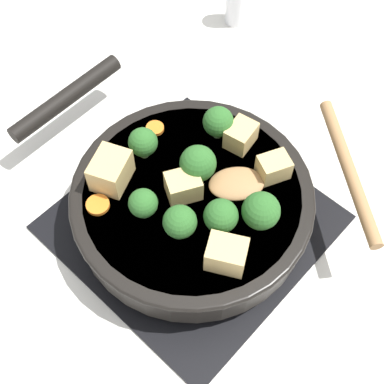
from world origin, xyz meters
TOP-DOWN VIEW (x-y plane):
  - ground_plane at (0.00, 0.00)m, footprint 2.40×2.40m
  - front_burner_grate at (0.00, 0.00)m, footprint 0.31×0.31m
  - skillet_pan at (0.00, -0.00)m, footprint 0.30×0.40m
  - wooden_spoon at (-0.10, 0.08)m, footprint 0.22×0.22m
  - tofu_cube_center_large at (-0.09, 0.05)m, footprint 0.05×0.04m
  - tofu_cube_near_handle at (0.04, 0.09)m, footprint 0.05×0.05m
  - tofu_cube_east_chunk at (-0.10, -0.01)m, footprint 0.04×0.04m
  - tofu_cube_west_chunk at (0.01, -0.01)m, footprint 0.05×0.05m
  - tofu_cube_back_piece at (0.05, -0.08)m, footprint 0.06×0.06m
  - broccoli_floret_near_spoon at (0.05, 0.03)m, footprint 0.04×0.04m
  - broccoli_floret_center_top at (-0.09, -0.04)m, footprint 0.04×0.04m
  - broccoli_floret_east_rim at (-0.00, -0.08)m, footprint 0.04×0.04m
  - broccoli_floret_west_rim at (0.06, -0.02)m, footprint 0.03×0.03m
  - broccoli_floret_north_edge at (0.01, 0.06)m, footprint 0.04×0.04m
  - broccoli_floret_south_cluster at (-0.02, 0.09)m, footprint 0.04×0.04m
  - broccoli_floret_mid_floret at (-0.02, -0.01)m, footprint 0.04×0.04m
  - carrot_slice_orange_thin at (0.09, -0.07)m, footprint 0.03×0.03m
  - carrot_slice_near_center at (-0.04, -0.10)m, footprint 0.02×0.02m
  - salt_shaker at (-0.34, -0.22)m, footprint 0.04×0.04m

SIDE VIEW (x-z plane):
  - ground_plane at x=0.00m, z-range 0.00..0.00m
  - front_burner_grate at x=0.00m, z-range 0.00..0.03m
  - salt_shaker at x=-0.34m, z-range 0.00..0.09m
  - skillet_pan at x=0.00m, z-range 0.03..0.08m
  - carrot_slice_orange_thin at x=0.09m, z-range 0.08..0.08m
  - carrot_slice_near_center at x=-0.04m, z-range 0.08..0.08m
  - wooden_spoon at x=-0.10m, z-range 0.08..0.09m
  - tofu_cube_center_large at x=-0.09m, z-range 0.08..0.11m
  - tofu_cube_east_chunk at x=-0.10m, z-range 0.08..0.11m
  - tofu_cube_west_chunk at x=0.01m, z-range 0.08..0.11m
  - tofu_cube_near_handle at x=0.04m, z-range 0.08..0.11m
  - tofu_cube_back_piece at x=0.05m, z-range 0.08..0.12m
  - broccoli_floret_west_rim at x=0.06m, z-range 0.08..0.12m
  - broccoli_floret_east_rim at x=0.00m, z-range 0.08..0.12m
  - broccoli_floret_near_spoon at x=0.05m, z-range 0.08..0.13m
  - broccoli_floret_center_top at x=-0.09m, z-range 0.08..0.13m
  - broccoli_floret_north_edge at x=0.01m, z-range 0.08..0.13m
  - broccoli_floret_south_cluster at x=-0.02m, z-range 0.08..0.13m
  - broccoli_floret_mid_floret at x=-0.02m, z-range 0.08..0.13m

